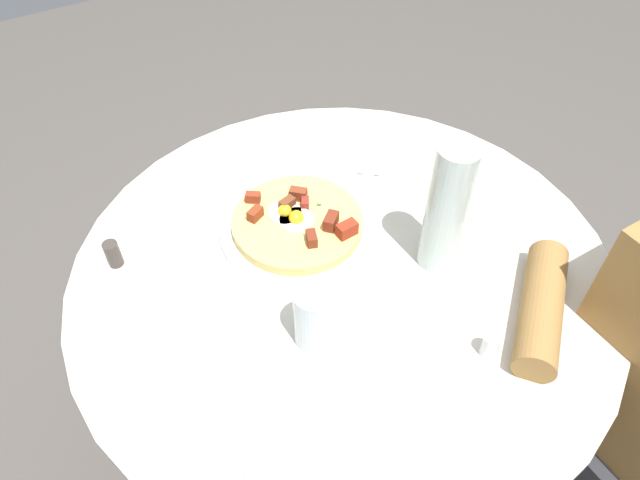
% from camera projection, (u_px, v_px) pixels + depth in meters
% --- Properties ---
extents(ground_plane, '(6.00, 6.00, 0.00)m').
position_uv_depth(ground_plane, '(336.00, 431.00, 1.61)').
color(ground_plane, '#4C4742').
extents(dining_table, '(1.02, 1.02, 0.72)m').
position_uv_depth(dining_table, '(341.00, 317.00, 1.21)').
color(dining_table, beige).
rests_on(dining_table, ground_plane).
extents(pizza_plate, '(0.31, 0.31, 0.01)m').
position_uv_depth(pizza_plate, '(298.00, 229.00, 1.14)').
color(pizza_plate, white).
rests_on(pizza_plate, dining_table).
extents(breakfast_pizza, '(0.26, 0.26, 0.05)m').
position_uv_depth(breakfast_pizza, '(298.00, 222.00, 1.12)').
color(breakfast_pizza, '#D7B663').
rests_on(breakfast_pizza, pizza_plate).
extents(bread_plate, '(0.18, 0.18, 0.01)m').
position_uv_depth(bread_plate, '(307.00, 457.00, 0.83)').
color(bread_plate, silver).
rests_on(bread_plate, dining_table).
extents(napkin, '(0.22, 0.22, 0.00)m').
position_uv_depth(napkin, '(373.00, 150.00, 1.31)').
color(napkin, white).
rests_on(napkin, dining_table).
extents(fork, '(0.14, 0.13, 0.00)m').
position_uv_depth(fork, '(365.00, 147.00, 1.31)').
color(fork, silver).
rests_on(fork, napkin).
extents(knife, '(0.14, 0.13, 0.00)m').
position_uv_depth(knife, '(381.00, 149.00, 1.31)').
color(knife, silver).
rests_on(knife, napkin).
extents(water_glass, '(0.07, 0.07, 0.12)m').
position_uv_depth(water_glass, '(315.00, 317.00, 0.93)').
color(water_glass, silver).
rests_on(water_glass, dining_table).
extents(water_bottle, '(0.07, 0.07, 0.26)m').
position_uv_depth(water_bottle, '(447.00, 209.00, 1.00)').
color(water_bottle, silver).
rests_on(water_bottle, dining_table).
extents(salt_shaker, '(0.03, 0.03, 0.05)m').
position_uv_depth(salt_shaker, '(490.00, 346.00, 0.94)').
color(salt_shaker, white).
rests_on(salt_shaker, dining_table).
extents(pepper_shaker, '(0.03, 0.03, 0.05)m').
position_uv_depth(pepper_shaker, '(113.00, 254.00, 1.07)').
color(pepper_shaker, '#3F3833').
rests_on(pepper_shaker, dining_table).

